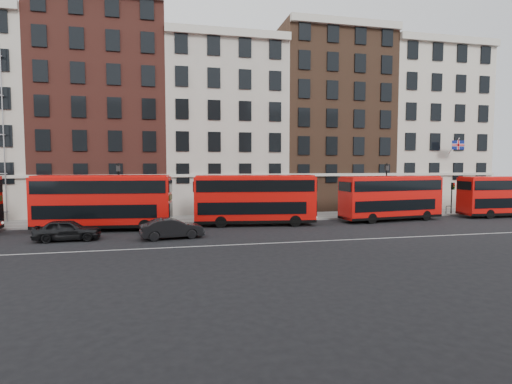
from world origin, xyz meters
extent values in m
plane|color=black|center=(0.00, 0.00, 0.00)|extent=(120.00, 120.00, 0.00)
cube|color=gray|center=(0.00, 10.50, 0.07)|extent=(80.00, 5.00, 0.15)
cube|color=gray|center=(0.00, 8.00, 0.08)|extent=(80.00, 0.30, 0.16)
cube|color=white|center=(0.00, -2.00, 0.01)|extent=(70.00, 0.12, 0.01)
cube|color=brown|center=(-12.80, 18.00, 11.00)|extent=(12.80, 10.00, 22.00)
cube|color=#ABA497|center=(0.00, 18.00, 9.50)|extent=(12.80, 10.00, 19.00)
cube|color=beige|center=(0.00, 12.75, 18.60)|extent=(12.80, 0.50, 0.80)
cube|color=brown|center=(12.80, 18.00, 10.50)|extent=(12.80, 10.00, 21.00)
cube|color=beige|center=(12.80, 12.75, 20.60)|extent=(12.80, 0.50, 0.80)
cube|color=beige|center=(25.60, 18.00, 10.00)|extent=(12.80, 10.00, 20.00)
cube|color=beige|center=(25.60, 12.75, 19.60)|extent=(12.80, 0.50, 0.80)
cube|color=red|center=(-11.40, 6.00, 2.34)|extent=(10.79, 3.68, 3.98)
cube|color=black|center=(-11.40, 6.00, 0.47)|extent=(10.80, 3.72, 0.24)
cube|color=black|center=(-11.70, 6.04, 1.66)|extent=(9.60, 3.62, 1.06)
cube|color=black|center=(-11.40, 6.00, 3.58)|extent=(10.40, 3.71, 1.01)
cube|color=red|center=(-11.40, 6.00, 4.38)|extent=(10.47, 3.44, 0.18)
cube|color=black|center=(-6.10, 5.41, 1.56)|extent=(0.33, 2.21, 1.31)
cube|color=black|center=(-6.10, 5.41, 2.64)|extent=(0.29, 1.91, 0.42)
cylinder|color=black|center=(-8.12, 4.50, 0.50)|extent=(1.03, 0.39, 1.01)
cylinder|color=black|center=(-7.87, 6.74, 0.50)|extent=(1.03, 0.39, 1.01)
cylinder|color=black|center=(-14.53, 5.22, 0.50)|extent=(1.03, 0.39, 1.01)
cylinder|color=black|center=(-14.28, 7.46, 0.50)|extent=(1.03, 0.39, 1.01)
cube|color=red|center=(1.10, 6.00, 2.31)|extent=(10.65, 3.81, 3.92)
cube|color=black|center=(1.10, 6.00, 0.47)|extent=(10.65, 3.85, 0.24)
cube|color=black|center=(0.81, 6.04, 1.64)|extent=(9.48, 3.73, 1.04)
cube|color=black|center=(1.10, 6.00, 3.52)|extent=(10.26, 3.84, 0.99)
cube|color=red|center=(1.10, 6.00, 4.31)|extent=(10.32, 3.57, 0.18)
cube|color=black|center=(6.30, 5.32, 1.54)|extent=(0.36, 2.17, 1.29)
cube|color=black|center=(6.30, 5.32, 2.60)|extent=(0.32, 1.88, 0.42)
cylinder|color=black|center=(4.30, 4.46, 0.50)|extent=(1.02, 0.40, 0.99)
cylinder|color=black|center=(4.59, 6.67, 0.50)|extent=(1.02, 0.40, 0.99)
cylinder|color=black|center=(-1.99, 5.29, 0.50)|extent=(1.02, 0.40, 0.99)
cylinder|color=black|center=(-1.70, 7.49, 0.50)|extent=(1.02, 0.40, 0.99)
cube|color=red|center=(14.28, 6.00, 2.22)|extent=(10.24, 3.59, 3.77)
cube|color=black|center=(14.28, 6.00, 0.45)|extent=(10.25, 3.63, 0.23)
cube|color=black|center=(13.99, 5.97, 1.58)|extent=(9.11, 3.53, 1.00)
cube|color=black|center=(14.28, 6.00, 3.39)|extent=(9.87, 3.62, 0.95)
cube|color=red|center=(14.28, 6.00, 4.15)|extent=(9.93, 3.37, 0.17)
cube|color=black|center=(19.29, 6.62, 1.48)|extent=(0.33, 2.09, 1.24)
cube|color=black|center=(19.29, 6.62, 2.50)|extent=(0.30, 1.81, 0.40)
cylinder|color=black|center=(17.63, 5.34, 0.48)|extent=(0.98, 0.38, 0.95)
cylinder|color=black|center=(17.37, 7.46, 0.48)|extent=(0.98, 0.38, 0.95)
cylinder|color=black|center=(11.57, 4.59, 0.48)|extent=(0.98, 0.38, 0.95)
cylinder|color=black|center=(11.30, 6.71, 0.48)|extent=(0.98, 0.38, 0.95)
cube|color=red|center=(27.28, 6.00, 2.16)|extent=(9.80, 2.56, 3.67)
cube|color=black|center=(27.28, 6.00, 0.44)|extent=(9.80, 2.60, 0.22)
cube|color=black|center=(27.00, 6.01, 1.53)|extent=(8.69, 2.61, 0.97)
cube|color=black|center=(27.28, 6.00, 3.29)|extent=(9.43, 2.63, 0.93)
cube|color=red|center=(27.28, 6.00, 4.04)|extent=(9.52, 2.37, 0.17)
cylinder|color=black|center=(24.47, 5.03, 0.46)|extent=(0.93, 0.28, 0.93)
cylinder|color=black|center=(24.52, 7.11, 0.46)|extent=(0.93, 0.28, 0.93)
imported|color=black|center=(-13.23, 2.00, 0.75)|extent=(4.42, 1.83, 1.50)
imported|color=black|center=(-6.07, 1.22, 0.74)|extent=(4.66, 2.26, 1.47)
cylinder|color=black|center=(-10.55, 9.06, 2.45)|extent=(0.14, 0.14, 4.60)
cylinder|color=black|center=(-10.55, 9.06, 0.45)|extent=(0.32, 0.32, 0.60)
cube|color=#262626|center=(-10.55, 9.06, 5.00)|extent=(0.32, 0.32, 0.55)
cone|color=black|center=(-10.55, 9.06, 5.35)|extent=(0.44, 0.44, 0.25)
cylinder|color=black|center=(15.17, 8.34, 2.45)|extent=(0.14, 0.14, 4.60)
cylinder|color=black|center=(15.17, 8.34, 0.45)|extent=(0.32, 0.32, 0.60)
cube|color=#262626|center=(15.17, 8.34, 5.00)|extent=(0.32, 0.32, 0.55)
cone|color=black|center=(15.17, 8.34, 5.35)|extent=(0.44, 0.44, 0.25)
cylinder|color=black|center=(23.05, 8.70, 1.45)|extent=(0.12, 0.12, 2.60)
cube|color=black|center=(23.05, 8.55, 3.05)|extent=(0.25, 0.30, 0.75)
sphere|color=red|center=(23.05, 8.38, 3.27)|extent=(0.14, 0.14, 0.14)
sphere|color=#0C9919|center=(23.05, 8.38, 2.83)|extent=(0.14, 0.14, 0.14)
camera|label=1|loc=(-6.35, -27.88, 5.36)|focal=28.00mm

